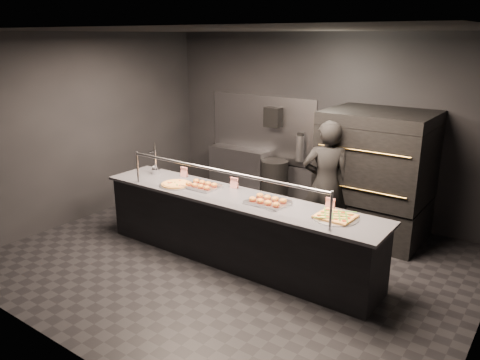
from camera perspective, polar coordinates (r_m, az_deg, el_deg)
The scene contains 15 objects.
room at distance 6.02m, azimuth -0.58°, elevation 3.35°, with size 6.04×6.00×3.00m.
service_counter at distance 6.30m, azimuth -0.64°, elevation -5.92°, with size 4.10×0.78×1.37m.
pizza_oven at distance 7.21m, azimuth 16.21°, elevation 0.64°, with size 1.50×1.23×1.91m.
prep_shelf at distance 8.96m, azimuth -0.10°, elevation 1.10°, with size 1.20×0.35×0.90m, color #99999E.
towel_dispenser at distance 8.40m, azimuth 4.09°, elevation 7.65°, with size 0.30×0.20×0.35m, color black.
fire_extinguisher at distance 8.23m, azimuth 7.32°, elevation 3.88°, with size 0.14×0.14×0.51m.
beer_tap at distance 7.21m, azimuth -10.25°, elevation 1.88°, with size 0.13×0.19×0.51m.
round_pizza at distance 6.64m, azimuth -7.79°, elevation -0.52°, with size 0.48×0.48×0.03m.
slider_tray_a at distance 6.51m, azimuth -4.73°, elevation -0.65°, with size 0.49×0.37×0.08m.
slider_tray_b at distance 5.88m, azimuth 3.40°, elevation -2.59°, with size 0.57×0.46×0.08m.
square_pizza at distance 5.52m, azimuth 11.56°, elevation -4.39°, with size 0.54×0.54×0.05m.
condiment_jar at distance 7.33m, azimuth -10.30°, elevation 1.28°, with size 0.13×0.05×0.09m.
tent_cards at distance 6.35m, azimuth 0.53°, elevation -0.61°, with size 2.49×0.04×0.15m.
trash_bin at distance 8.45m, azimuth 4.20°, elevation -0.30°, with size 0.48×0.48×0.81m, color black.
worker at distance 6.76m, azimuth 10.42°, elevation -0.49°, with size 0.67×0.44×1.84m, color black.
Camera 1 is at (3.44, -4.67, 2.94)m, focal length 35.00 mm.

